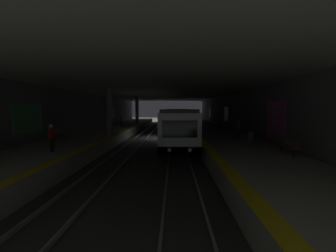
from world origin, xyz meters
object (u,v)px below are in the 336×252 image
object	(u,v)px
bench_left_mid	(233,127)
person_standing_far	(192,118)
bench_left_near	(289,145)
person_waiting_near	(238,128)
suitcase_rolling	(219,126)
bench_right_near	(57,133)
trash_bin	(251,137)
backpack_on_floor	(109,125)
person_boarding	(51,137)
bench_right_mid	(120,120)
person_walking_mid	(121,120)
metro_train	(176,117)
pillar_near	(109,112)
pillar_far	(137,111)

from	to	relation	value
bench_left_mid	person_standing_far	xyz separation A→B (m)	(16.95, 3.24, 0.34)
bench_left_mid	person_standing_far	world-z (taller)	person_standing_far
bench_left_near	person_waiting_near	size ratio (longest dim) A/B	0.99
person_waiting_near	suitcase_rolling	bearing A→B (deg)	-1.40
suitcase_rolling	person_waiting_near	bearing A→B (deg)	178.60
bench_right_near	trash_bin	distance (m)	16.44
backpack_on_floor	person_boarding	bearing A→B (deg)	-173.52
bench_right_mid	person_boarding	size ratio (longest dim) A/B	1.00
person_standing_far	person_boarding	distance (m)	30.75
person_walking_mid	backpack_on_floor	world-z (taller)	person_walking_mid
metro_train	pillar_near	bearing A→B (deg)	164.56
trash_bin	metro_train	bearing A→B (deg)	11.53
bench_left_near	person_walking_mid	xyz separation A→B (m)	(18.99, 14.50, 0.43)
person_walking_mid	suitcase_rolling	size ratio (longest dim) A/B	1.82
metro_train	bench_right_mid	world-z (taller)	metro_train
bench_right_mid	person_boarding	xyz separation A→B (m)	(-28.11, -2.87, 0.40)
backpack_on_floor	trash_bin	world-z (taller)	trash_bin
metro_train	backpack_on_floor	xyz separation A→B (m)	(-12.54, 9.99, -0.78)
metro_train	person_waiting_near	world-z (taller)	metro_train
metro_train	bench_right_near	distance (m)	27.71
person_waiting_near	person_standing_far	distance (m)	22.47
metro_train	person_waiting_near	size ratio (longest dim) A/B	35.65
person_walking_mid	person_boarding	world-z (taller)	person_walking_mid
pillar_near	bench_right_near	xyz separation A→B (m)	(-1.82, 4.18, -1.75)
suitcase_rolling	bench_left_near	bearing A→B (deg)	-177.10
pillar_near	bench_left_mid	distance (m)	13.66
person_standing_far	bench_left_near	bearing A→B (deg)	-173.63
trash_bin	bench_right_mid	bearing A→B (deg)	33.98
bench_right_mid	person_waiting_near	xyz separation A→B (m)	(-21.74, -16.07, 0.41)
metro_train	person_standing_far	bearing A→B (deg)	-129.83
pillar_near	trash_bin	size ratio (longest dim) A/B	5.35
pillar_far	bench_left_near	xyz separation A→B (m)	(-23.23, -12.88, -1.75)
pillar_near	person_boarding	xyz separation A→B (m)	(-7.60, 1.31, -1.35)
pillar_near	person_waiting_near	bearing A→B (deg)	-95.86
person_boarding	metro_train	bearing A→B (deg)	-14.09
bench_right_mid	backpack_on_floor	distance (m)	9.38
pillar_near	bench_right_mid	distance (m)	21.01
person_boarding	backpack_on_floor	world-z (taller)	person_boarding
person_waiting_near	pillar_near	bearing A→B (deg)	84.14
bench_right_near	pillar_far	bearing A→B (deg)	-13.69
person_waiting_near	person_standing_far	xyz separation A→B (m)	(22.36, 2.24, -0.07)
person_walking_mid	backpack_on_floor	distance (m)	1.98
bench_right_near	trash_bin	size ratio (longest dim) A/B	2.00
person_waiting_near	suitcase_rolling	world-z (taller)	person_waiting_near
pillar_near	bench_right_near	distance (m)	4.89
metro_train	bench_right_mid	xyz separation A→B (m)	(-3.20, 10.73, -0.45)
bench_left_near	backpack_on_floor	bearing A→B (deg)	40.61
bench_left_near	person_walking_mid	distance (m)	23.90
bench_right_mid	suitcase_rolling	size ratio (longest dim) A/B	1.77
pillar_far	bench_right_mid	bearing A→B (deg)	39.04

